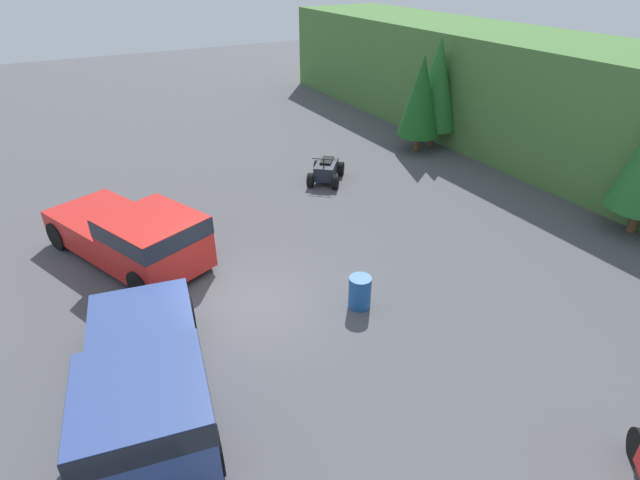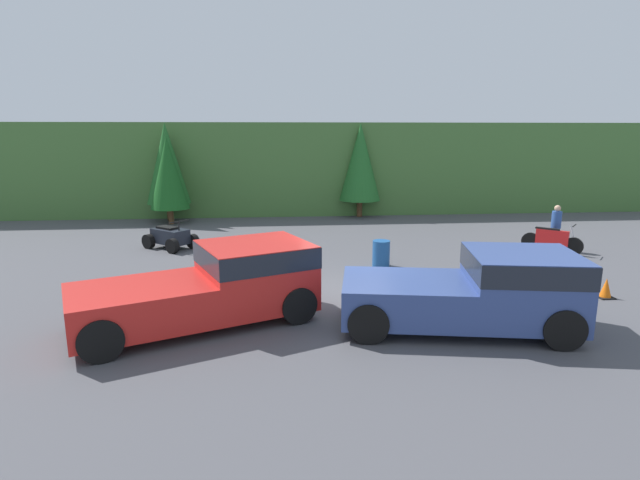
# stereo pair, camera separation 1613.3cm
# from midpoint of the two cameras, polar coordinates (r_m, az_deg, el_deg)

# --- Properties ---
(ground_plane) EXTENTS (80.00, 80.00, 0.00)m
(ground_plane) POSITION_cam_midpoint_polar(r_m,az_deg,el_deg) (11.08, -28.29, -23.46)
(ground_plane) COLOR #4C4C51
(hillside_backdrop) EXTENTS (44.00, 6.00, 4.91)m
(hillside_backdrop) POSITION_cam_midpoint_polar(r_m,az_deg,el_deg) (24.84, -14.59, 3.18)
(hillside_backdrop) COLOR #477538
(hillside_backdrop) RESTS_ON ground_plane
(tree_left) EXTENTS (2.15, 2.15, 4.90)m
(tree_left) POSITION_cam_midpoint_polar(r_m,az_deg,el_deg) (23.88, -33.69, 2.18)
(tree_left) COLOR brown
(tree_left) RESTS_ON ground_plane
(tree_mid_left) EXTENTS (1.87, 1.87, 4.25)m
(tree_mid_left) POSITION_cam_midpoint_polar(r_m,az_deg,el_deg) (22.91, -34.23, 0.81)
(tree_mid_left) COLOR brown
(tree_mid_left) RESTS_ON ground_plane
(tree_mid_right) EXTENTS (2.15, 2.15, 4.89)m
(tree_mid_right) POSITION_cam_midpoint_polar(r_m,az_deg,el_deg) (21.34, -9.38, 3.12)
(tree_mid_right) COLOR brown
(tree_mid_right) RESTS_ON ground_plane
(pickup_truck_red) EXTENTS (5.88, 4.16, 1.81)m
(pickup_truck_red) POSITION_cam_midpoint_polar(r_m,az_deg,el_deg) (11.14, -49.98, -20.58)
(pickup_truck_red) COLOR red
(pickup_truck_red) RESTS_ON ground_plane
(pickup_truck_second) EXTENTS (5.49, 3.11, 1.81)m
(pickup_truck_second) POSITION_cam_midpoint_polar(r_m,az_deg,el_deg) (7.68, -17.27, -31.50)
(pickup_truck_second) COLOR #334784
(pickup_truck_second) RESTS_ON ground_plane
(dirt_bike) EXTENTS (1.69, 1.52, 1.12)m
(dirt_bike) POSITION_cam_midpoint_polar(r_m,az_deg,el_deg) (14.25, 12.87, -11.86)
(dirt_bike) COLOR black
(dirt_bike) RESTS_ON ground_plane
(quad_atv) EXTENTS (2.28, 2.18, 1.14)m
(quad_atv) POSITION_cam_midpoint_polar(r_m,az_deg,el_deg) (18.43, -38.64, -8.79)
(quad_atv) COLOR black
(quad_atv) RESTS_ON ground_plane
(rider_person) EXTENTS (0.50, 0.50, 1.74)m
(rider_person) POSITION_cam_midpoint_polar(r_m,az_deg,el_deg) (14.45, 13.69, -9.49)
(rider_person) COLOR brown
(rider_person) RESTS_ON ground_plane
(traffic_cone) EXTENTS (0.42, 0.42, 0.55)m
(traffic_cone) POSITION_cam_midpoint_polar(r_m,az_deg,el_deg) (9.79, 14.59, -25.71)
(traffic_cone) COLOR black
(traffic_cone) RESTS_ON ground_plane
(steel_barrel) EXTENTS (0.58, 0.58, 0.88)m
(steel_barrel) POSITION_cam_midpoint_polar(r_m,az_deg,el_deg) (12.65, -16.81, -15.45)
(steel_barrel) COLOR #1E5193
(steel_barrel) RESTS_ON ground_plane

